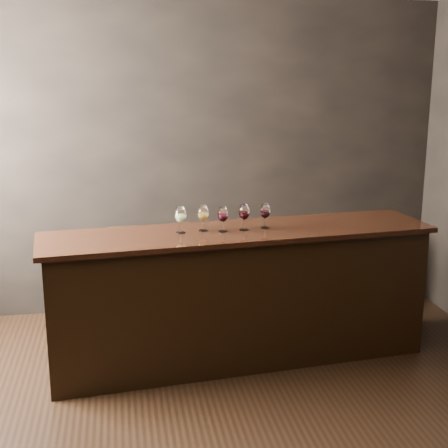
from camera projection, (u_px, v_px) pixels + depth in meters
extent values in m
plane|color=black|center=(203.00, 439.00, 3.78)|extent=(5.00, 5.00, 0.00)
cube|color=black|center=(168.00, 159.00, 5.60)|extent=(5.00, 0.02, 2.80)
cube|color=black|center=(239.00, 298.00, 4.74)|extent=(2.87, 0.90, 0.99)
cube|color=black|center=(239.00, 232.00, 4.62)|extent=(2.97, 0.97, 0.04)
cube|color=black|center=(233.00, 269.00, 5.72)|extent=(2.23, 0.40, 0.80)
cylinder|color=white|center=(181.00, 233.00, 4.53)|extent=(0.07, 0.07, 0.00)
cylinder|color=white|center=(181.00, 227.00, 4.52)|extent=(0.01, 0.01, 0.07)
ellipsoid|color=white|center=(181.00, 215.00, 4.50)|extent=(0.08, 0.08, 0.12)
cylinder|color=white|center=(180.00, 208.00, 4.48)|extent=(0.06, 0.06, 0.01)
ellipsoid|color=#BFCA6E|center=(181.00, 217.00, 4.50)|extent=(0.07, 0.07, 0.05)
cylinder|color=white|center=(203.00, 230.00, 4.59)|extent=(0.07, 0.07, 0.00)
cylinder|color=white|center=(203.00, 225.00, 4.58)|extent=(0.01, 0.01, 0.07)
ellipsoid|color=white|center=(203.00, 213.00, 4.56)|extent=(0.08, 0.08, 0.11)
cylinder|color=white|center=(203.00, 206.00, 4.55)|extent=(0.06, 0.06, 0.01)
ellipsoid|color=#BB7D26|center=(203.00, 216.00, 4.57)|extent=(0.06, 0.06, 0.05)
cylinder|color=white|center=(223.00, 231.00, 4.57)|extent=(0.07, 0.07, 0.00)
cylinder|color=white|center=(223.00, 226.00, 4.56)|extent=(0.01, 0.01, 0.07)
ellipsoid|color=white|center=(223.00, 214.00, 4.53)|extent=(0.08, 0.08, 0.11)
cylinder|color=white|center=(223.00, 208.00, 4.52)|extent=(0.06, 0.06, 0.01)
ellipsoid|color=black|center=(223.00, 217.00, 4.54)|extent=(0.06, 0.06, 0.05)
cylinder|color=white|center=(244.00, 230.00, 4.62)|extent=(0.07, 0.07, 0.00)
cylinder|color=white|center=(244.00, 224.00, 4.61)|extent=(0.01, 0.01, 0.07)
ellipsoid|color=white|center=(244.00, 212.00, 4.59)|extent=(0.08, 0.08, 0.12)
cylinder|color=white|center=(244.00, 205.00, 4.57)|extent=(0.06, 0.06, 0.01)
ellipsoid|color=black|center=(244.00, 215.00, 4.59)|extent=(0.07, 0.07, 0.05)
cylinder|color=white|center=(265.00, 228.00, 4.67)|extent=(0.07, 0.07, 0.00)
cylinder|color=white|center=(265.00, 223.00, 4.67)|extent=(0.01, 0.01, 0.07)
ellipsoid|color=white|center=(265.00, 211.00, 4.64)|extent=(0.08, 0.08, 0.11)
cylinder|color=white|center=(265.00, 205.00, 4.63)|extent=(0.06, 0.06, 0.01)
ellipsoid|color=black|center=(265.00, 214.00, 4.65)|extent=(0.06, 0.06, 0.05)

